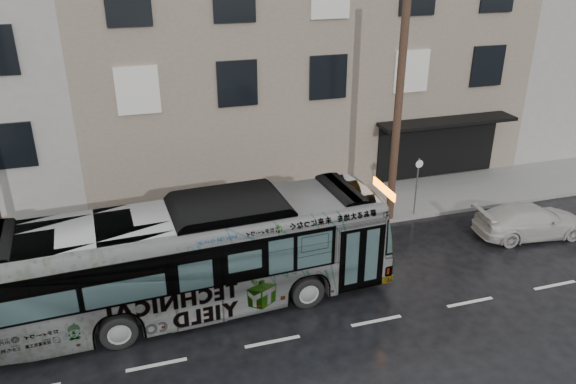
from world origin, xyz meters
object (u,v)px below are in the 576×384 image
(utility_pole_front, at_px, (398,109))
(white_sedan, at_px, (530,221))
(sign_post, at_px, (416,187))
(bus, at_px, (192,257))

(utility_pole_front, height_order, white_sedan, utility_pole_front)
(sign_post, bearing_deg, utility_pole_front, 180.00)
(sign_post, bearing_deg, white_sedan, -37.59)
(bus, distance_m, white_sedan, 12.90)
(utility_pole_front, xyz_separation_m, sign_post, (1.10, 0.00, -3.30))
(utility_pole_front, distance_m, bus, 9.44)
(sign_post, height_order, bus, bus)
(utility_pole_front, xyz_separation_m, white_sedan, (4.54, -2.65, -4.03))
(utility_pole_front, distance_m, sign_post, 3.48)
(sign_post, xyz_separation_m, bus, (-9.39, -3.40, 0.35))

